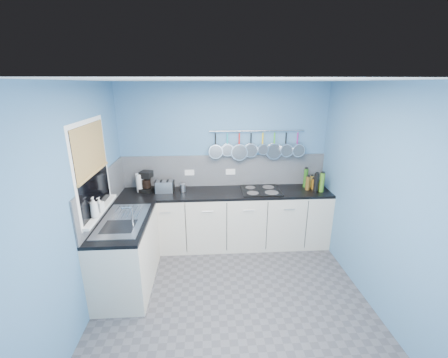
{
  "coord_description": "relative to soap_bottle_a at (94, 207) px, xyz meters",
  "views": [
    {
      "loc": [
        -0.29,
        -2.96,
        2.47
      ],
      "look_at": [
        -0.05,
        0.75,
        1.25
      ],
      "focal_mm": 23.46,
      "sensor_mm": 36.0,
      "label": 1
    }
  ],
  "objects": [
    {
      "name": "sink_unit",
      "position": [
        0.23,
        0.21,
        -0.27
      ],
      "size": [
        0.5,
        0.95,
        0.01
      ],
      "primitive_type": "cube",
      "color": "silver",
      "rests_on": "worktop_left"
    },
    {
      "name": "pot_rail",
      "position": [
        2.03,
        1.36,
        0.61
      ],
      "size": [
        1.45,
        0.02,
        0.02
      ],
      "primitive_type": "cylinder",
      "rotation": [
        0.0,
        1.57,
        0.0
      ],
      "color": "silver",
      "rests_on": "wall_back"
    },
    {
      "name": "worktop_back",
      "position": [
        1.53,
        1.11,
        -0.29
      ],
      "size": [
        3.2,
        0.6,
        0.04
      ],
      "primitive_type": "cube",
      "color": "black",
      "rests_on": "cabinet_run_back"
    },
    {
      "name": "condiment_5",
      "position": [
        2.8,
        1.11,
        -0.16
      ],
      "size": [
        0.07,
        0.07,
        0.21
      ],
      "primitive_type": "cylinder",
      "color": "brown",
      "rests_on": "worktop_back"
    },
    {
      "name": "condiment_6",
      "position": [
        2.98,
        1.02,
        -0.12
      ],
      "size": [
        0.07,
        0.07,
        0.3
      ],
      "primitive_type": "cylinder",
      "color": "#3F721E",
      "rests_on": "worktop_back"
    },
    {
      "name": "soap_bottle_b",
      "position": [
        0.0,
        0.16,
        -0.03
      ],
      "size": [
        0.1,
        0.1,
        0.17
      ],
      "primitive_type": "imported",
      "rotation": [
        0.0,
        0.0,
        -0.37
      ],
      "color": "white",
      "rests_on": "window_sill"
    },
    {
      "name": "condiment_3",
      "position": [
        2.98,
        1.15,
        -0.21
      ],
      "size": [
        0.07,
        0.07,
        0.12
      ],
      "primitive_type": "cylinder",
      "color": "brown",
      "rests_on": "worktop_back"
    },
    {
      "name": "socket_left",
      "position": [
        0.98,
        1.39,
        -0.04
      ],
      "size": [
        0.15,
        0.01,
        0.09
      ],
      "primitive_type": "cube",
      "color": "white",
      "rests_on": "backsplash_back"
    },
    {
      "name": "hob",
      "position": [
        2.07,
        1.12,
        -0.26
      ],
      "size": [
        0.59,
        0.52,
        0.01
      ],
      "primitive_type": "cube",
      "color": "black",
      "rests_on": "worktop_back"
    },
    {
      "name": "soap_bottle_a",
      "position": [
        0.0,
        0.0,
        0.0
      ],
      "size": [
        0.1,
        0.1,
        0.24
      ],
      "primitive_type": "imported",
      "rotation": [
        0.0,
        0.0,
        0.05
      ],
      "color": "white",
      "rests_on": "window_sill"
    },
    {
      "name": "cabinet_run_back",
      "position": [
        1.53,
        1.11,
        -0.74
      ],
      "size": [
        3.2,
        0.6,
        0.86
      ],
      "primitive_type": "cube",
      "color": "beige",
      "rests_on": "ground"
    },
    {
      "name": "condiment_7",
      "position": [
        2.9,
        1.02,
        -0.13
      ],
      "size": [
        0.07,
        0.07,
        0.29
      ],
      "primitive_type": "cylinder",
      "color": "black",
      "rests_on": "worktop_back"
    },
    {
      "name": "pan_1",
      "position": [
        1.58,
        1.35,
        0.42
      ],
      "size": [
        0.19,
        0.07,
        0.38
      ],
      "primitive_type": null,
      "color": "silver",
      "rests_on": "pot_rail"
    },
    {
      "name": "pan_6",
      "position": [
        2.48,
        1.35,
        0.41
      ],
      "size": [
        0.2,
        0.11,
        0.39
      ],
      "primitive_type": null,
      "color": "silver",
      "rests_on": "pot_rail"
    },
    {
      "name": "socket_right",
      "position": [
        1.63,
        1.39,
        -0.04
      ],
      "size": [
        0.15,
        0.01,
        0.09
      ],
      "primitive_type": "cube",
      "color": "white",
      "rests_on": "backsplash_back"
    },
    {
      "name": "mixer_tap",
      "position": [
        0.39,
        0.03,
        -0.14
      ],
      "size": [
        0.12,
        0.08,
        0.26
      ],
      "primitive_type": null,
      "color": "silver",
      "rests_on": "worktop_left"
    },
    {
      "name": "window_sill",
      "position": [
        -0.02,
        0.21,
        -0.13
      ],
      "size": [
        0.1,
        0.98,
        0.03
      ],
      "primitive_type": "cube",
      "color": "white",
      "rests_on": "wall_left"
    },
    {
      "name": "toaster",
      "position": [
        0.61,
        1.16,
        -0.18
      ],
      "size": [
        0.27,
        0.16,
        0.17
      ],
      "primitive_type": "cube",
      "rotation": [
        0.0,
        0.0,
        0.02
      ],
      "color": "silver",
      "rests_on": "worktop_back"
    },
    {
      "name": "condiment_4",
      "position": [
        2.9,
        1.15,
        -0.19
      ],
      "size": [
        0.06,
        0.06,
        0.16
      ],
      "primitive_type": "cylinder",
      "color": "#8C5914",
      "rests_on": "worktop_back"
    },
    {
      "name": "wall_back",
      "position": [
        1.53,
        1.42,
        0.08
      ],
      "size": [
        3.2,
        0.02,
        2.5
      ],
      "primitive_type": "cube",
      "color": "teal",
      "rests_on": "ground"
    },
    {
      "name": "pan_7",
      "position": [
        2.67,
        1.35,
        0.41
      ],
      "size": [
        0.2,
        0.13,
        0.39
      ],
      "primitive_type": null,
      "color": "silver",
      "rests_on": "pot_rail"
    },
    {
      "name": "bamboo_blind",
      "position": [
        -0.03,
        0.21,
        0.61
      ],
      "size": [
        0.01,
        0.9,
        0.55
      ],
      "primitive_type": "cube",
      "color": "tan",
      "rests_on": "wall_left"
    },
    {
      "name": "condiment_0",
      "position": [
        2.99,
        1.24,
        -0.19
      ],
      "size": [
        0.07,
        0.07,
        0.16
      ],
      "primitive_type": "cylinder",
      "color": "#4C190C",
      "rests_on": "worktop_back"
    },
    {
      "name": "pan_4",
      "position": [
        2.12,
        1.35,
        0.43
      ],
      "size": [
        0.17,
        0.09,
        0.36
      ],
      "primitive_type": null,
      "color": "silver",
      "rests_on": "pot_rail"
    },
    {
      "name": "cabinet_run_left",
      "position": [
        0.23,
        0.21,
        -0.74
      ],
      "size": [
        0.6,
        1.2,
        0.86
      ],
      "primitive_type": "cube",
      "color": "beige",
      "rests_on": "ground"
    },
    {
      "name": "condiment_2",
      "position": [
        2.81,
        1.25,
        -0.12
      ],
      "size": [
        0.07,
        0.07,
        0.3
      ],
      "primitive_type": "cylinder",
      "color": "#265919",
      "rests_on": "worktop_back"
    },
    {
      "name": "worktop_left",
      "position": [
        0.23,
        0.21,
        -0.29
      ],
      "size": [
        0.6,
        1.2,
        0.04
      ],
      "primitive_type": "cube",
      "color": "black",
      "rests_on": "cabinet_run_left"
    },
    {
      "name": "backsplash_back",
      "position": [
        1.53,
        1.4,
        -0.02
      ],
      "size": [
        3.2,
        0.02,
        0.5
      ],
      "primitive_type": "cube",
      "color": "gray",
      "rests_on": "wall_back"
    },
    {
      "name": "wall_left",
      "position": [
        -0.08,
        -0.09,
        0.08
      ],
      "size": [
        0.02,
        3.0,
        2.5
      ],
      "primitive_type": "cube",
      "color": "teal",
      "rests_on": "ground"
    },
    {
      "name": "wall_right",
      "position": [
        3.14,
        -0.09,
        0.08
      ],
      "size": [
        0.02,
        3.0,
        2.5
      ],
      "primitive_type": "cube",
      "color": "teal",
      "rests_on": "ground"
    },
    {
      "name": "pan_5",
      "position": [
        2.3,
        1.35,
        0.39
      ],
      "size": [
        0.25,
        0.06,
        0.44
      ],
      "primitive_type": null,
      "color": "silver",
      "rests_on": "pot_rail"
    },
    {
      "name": "canister",
      "position": [
        0.88,
        1.16,
        -0.21
      ],
      "size": [
        0.1,
        0.1,
        0.12
      ],
      "primitive_type": "cylinder",
      "rotation": [
        0.0,
        0.0,
        0.29
      ],
      "color": "silver",
      "rests_on": "worktop_back"
    },
    {
      "name": "ceiling",
      "position": [
        1.53,
        -0.09,
        1.34
      ],
      "size": [
        3.2,
        3.0,
        0.02
      ],
      "primitive_type": "cube",
      "color": "white",
      "rests_on": "ground"
    },
    {
      "name": "condiment_1",
      "position": [
        2.91,
        1.23,
        -0.18
      ],
      "size": [
        0.06,
        0.06,
        0.18
      ],
      "primitive_type": "cylinder",
      "color": "olive",
      "rests_on": "worktop_back"
    },
    {
      "name": "window_frame",
      "position": [
        -0.05,
        0.21,
        0.38
      ],
      "size": [
        0.01,
        1.0,
        1.1
      ],
      "primitive_type": "cube",
      "color": "white",
      "rests_on": "wall_left"
    },
    {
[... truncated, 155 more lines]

